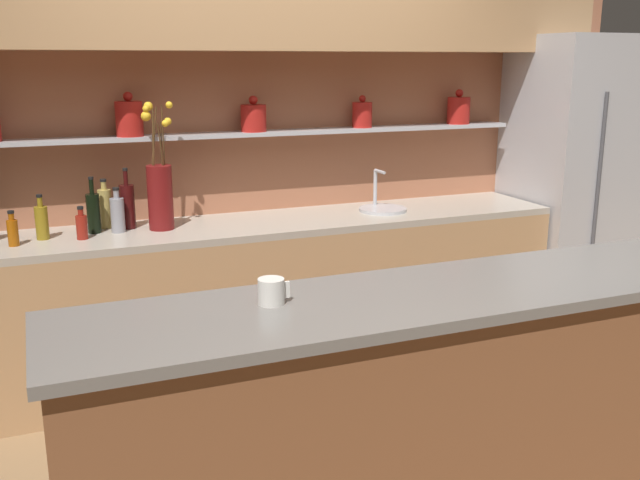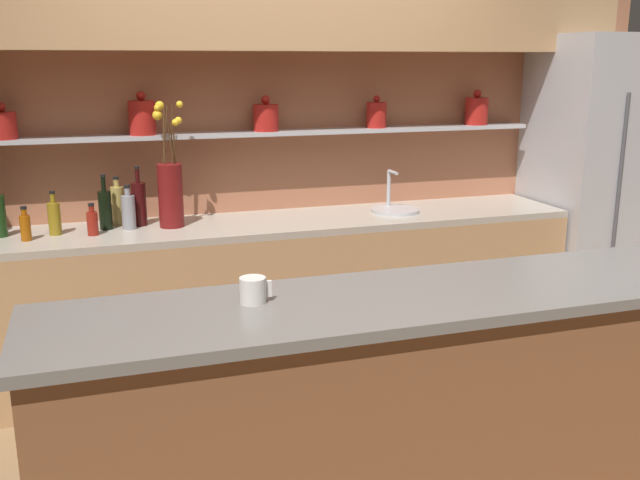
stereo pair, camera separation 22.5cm
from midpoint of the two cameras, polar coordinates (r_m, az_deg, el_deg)
ground_plane at (r=3.44m, az=4.89°, el=-18.00°), size 12.00×12.00×0.00m
back_wall_unit at (r=4.37m, az=-2.65°, el=10.49°), size 5.20×0.44×2.60m
back_counter_unit at (r=4.29m, az=-2.26°, el=-4.46°), size 3.64×0.62×0.92m
island_counter at (r=2.79m, az=9.25°, el=-14.18°), size 2.68×0.61×1.02m
refrigerator at (r=5.19m, az=22.53°, el=3.85°), size 0.83×0.73×1.99m
flower_vase at (r=4.04m, az=-10.34°, el=3.99°), size 0.16×0.15×0.70m
sink_fixture at (r=4.44m, az=7.46°, el=2.55°), size 0.30×0.30×0.25m
bottle_spirit_2 at (r=4.05m, az=-13.55°, el=2.24°), size 0.07×0.07×0.25m
bottle_wine_4 at (r=4.07m, az=-15.30°, el=2.40°), size 0.07×0.07×0.31m
bottle_spirit_6 at (r=4.17m, az=-14.41°, el=2.74°), size 0.07×0.07×0.27m
bottle_oil_7 at (r=4.02m, az=-19.00°, el=1.69°), size 0.07×0.07×0.24m
bottle_sauce_8 at (r=3.95m, az=-16.21°, el=1.36°), size 0.06×0.06×0.17m
bottle_wine_9 at (r=4.11m, az=-12.77°, el=2.87°), size 0.08×0.08×0.34m
bottle_sauce_11 at (r=3.94m, az=-21.02°, el=1.00°), size 0.05×0.05×0.18m
coffee_mug at (r=2.45m, az=-2.76°, el=-4.05°), size 0.11×0.09×0.09m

